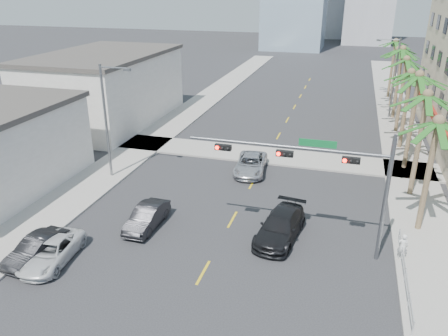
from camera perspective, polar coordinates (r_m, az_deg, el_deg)
name	(u,v)px	position (r m, az deg, el deg)	size (l,w,h in m)	color
ground	(175,324)	(21.36, -6.41, -19.54)	(260.00, 260.00, 0.00)	#262628
sidewalk_right	(411,180)	(37.65, 23.28, -1.41)	(4.00, 120.00, 0.15)	gray
sidewalk_left	(137,150)	(41.61, -11.32, 2.33)	(4.00, 120.00, 0.15)	gray
sidewalk_cross	(267,156)	(39.65, 5.67, 1.63)	(80.00, 4.00, 0.15)	gray
building_left_far	(106,89)	(50.91, -15.16, 9.88)	(11.00, 18.00, 7.20)	beige
traffic_signal_mast	(326,171)	(24.22, 13.21, -0.34)	(11.12, 0.54, 7.20)	slate
palm_tree_0	(439,123)	(27.85, 26.22, 5.34)	(4.80, 4.80, 7.80)	brown
palm_tree_1	(428,96)	(32.74, 25.04, 8.52)	(4.80, 4.80, 8.16)	brown
palm_tree_2	(419,76)	(37.73, 24.16, 10.87)	(4.80, 4.80, 8.52)	brown
palm_tree_3	(411,73)	(42.93, 23.26, 11.30)	(4.80, 4.80, 7.80)	brown
palm_tree_4	(407,60)	(47.97, 22.74, 12.85)	(4.80, 4.80, 8.16)	brown
palm_tree_5	(403,50)	(53.05, 22.32, 14.11)	(4.80, 4.80, 8.52)	brown
palm_tree_6	(398,50)	(58.28, 21.81, 14.13)	(4.80, 4.80, 7.80)	brown
palm_tree_7	(396,42)	(63.38, 21.52, 15.08)	(4.80, 4.80, 8.16)	brown
streetlight_left	(108,117)	(34.65, -14.95, 6.52)	(2.55, 0.25, 9.00)	slate
streetlight_right	(393,74)	(53.41, 21.23, 11.33)	(2.55, 0.25, 9.00)	slate
guardrail	(405,273)	(24.85, 22.60, -12.58)	(0.08, 8.08, 1.00)	silver
car_parked_mid	(37,249)	(27.04, -23.28, -9.64)	(1.42, 4.07, 1.34)	black
car_parked_far	(52,252)	(26.50, -21.60, -10.12)	(2.13, 4.63, 1.29)	silver
car_lane_left	(147,217)	(28.37, -10.03, -6.31)	(1.48, 4.24, 1.40)	black
car_lane_center	(251,164)	(35.95, 3.50, 0.51)	(2.37, 5.14, 1.43)	silver
car_lane_right	(280,226)	(26.97, 7.35, -7.57)	(2.19, 5.38, 1.56)	black
pedestrian	(403,246)	(26.55, 22.29, -9.46)	(0.56, 0.37, 1.55)	white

